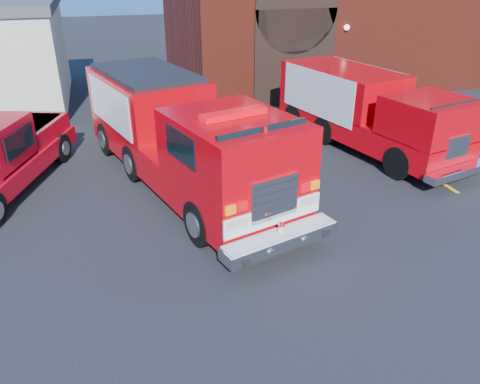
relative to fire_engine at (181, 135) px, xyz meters
name	(u,v)px	position (x,y,z in m)	size (l,w,h in m)	color
ground	(226,218)	(0.64, -2.32, -1.48)	(100.00, 100.00, 0.00)	black
parking_stripe_near	(424,172)	(7.14, -1.32, -1.47)	(0.12, 3.00, 0.01)	yellow
parking_stripe_mid	(372,139)	(7.14, 1.68, -1.47)	(0.12, 3.00, 0.01)	yellow
parking_stripe_far	(333,116)	(7.14, 4.68, -1.47)	(0.12, 3.00, 0.01)	yellow
fire_engine	(181,135)	(0.00, 0.00, 0.00)	(4.92, 9.59, 2.85)	black
secondary_truck	(366,108)	(6.47, 1.23, -0.15)	(3.90, 7.82, 2.43)	black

